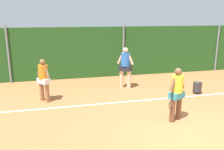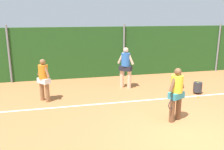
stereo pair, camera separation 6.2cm
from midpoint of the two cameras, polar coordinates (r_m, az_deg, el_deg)
ground_plane at (r=8.95m, az=11.40°, el=-7.62°), size 31.12×31.12×0.00m
hedge_fence_backdrop at (r=13.13m, az=2.80°, el=5.67°), size 20.23×0.25×2.70m
fence_post_left at (r=12.67m, az=-23.36°, el=4.54°), size 0.10×0.10×2.84m
fence_post_center at (r=12.95m, az=3.01°, el=5.86°), size 0.10×0.10×2.84m
fence_post_right at (r=15.59m, az=24.23°, el=6.04°), size 0.10×0.10×2.84m
court_baseline_paint at (r=9.65m, az=9.41°, el=-5.88°), size 14.78×0.10×0.01m
player_foreground_near at (r=7.68m, az=15.43°, el=-3.92°), size 0.70×0.49×1.72m
player_midcourt at (r=9.49m, az=-15.90°, el=-0.66°), size 0.54×0.56×1.67m
player_backcourt_far at (r=10.82m, az=3.46°, el=2.29°), size 0.67×0.58×1.88m
ball_hopper at (r=10.83m, az=20.02°, el=-2.73°), size 0.36×0.36×0.51m
tennis_ball_2 at (r=10.42m, az=20.17°, el=-4.90°), size 0.07×0.07×0.07m
tennis_ball_4 at (r=12.83m, az=19.68°, el=-1.36°), size 0.07×0.07×0.07m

